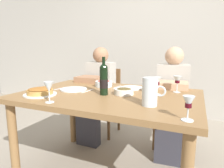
% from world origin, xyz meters
% --- Properties ---
extents(back_wall, '(8.00, 0.10, 2.80)m').
position_xyz_m(back_wall, '(0.00, 1.98, 1.40)').
color(back_wall, '#B2ADA3').
rests_on(back_wall, ground).
extents(dining_table, '(1.50, 1.00, 0.76)m').
position_xyz_m(dining_table, '(0.00, 0.00, 0.67)').
color(dining_table, olive).
rests_on(dining_table, ground).
extents(wine_bottle, '(0.07, 0.07, 0.31)m').
position_xyz_m(wine_bottle, '(-0.01, -0.05, 0.89)').
color(wine_bottle, black).
rests_on(wine_bottle, dining_table).
extents(water_pitcher, '(0.16, 0.10, 0.19)m').
position_xyz_m(water_pitcher, '(0.41, -0.22, 0.84)').
color(water_pitcher, silver).
rests_on(water_pitcher, dining_table).
extents(baked_tart, '(0.27, 0.27, 0.06)m').
position_xyz_m(baked_tart, '(-0.49, -0.27, 0.79)').
color(baked_tart, silver).
rests_on(baked_tart, dining_table).
extents(salad_bowl, '(0.17, 0.17, 0.07)m').
position_xyz_m(salad_bowl, '(-0.17, 0.27, 0.79)').
color(salad_bowl, silver).
rests_on(salad_bowl, dining_table).
extents(olive_bowl, '(0.16, 0.16, 0.06)m').
position_xyz_m(olive_bowl, '(0.14, 0.02, 0.79)').
color(olive_bowl, white).
rests_on(olive_bowl, dining_table).
extents(wine_glass_left_diner, '(0.06, 0.06, 0.13)m').
position_xyz_m(wine_glass_left_diner, '(0.65, -0.41, 0.85)').
color(wine_glass_left_diner, silver).
rests_on(wine_glass_left_diner, dining_table).
extents(wine_glass_right_diner, '(0.07, 0.07, 0.15)m').
position_xyz_m(wine_glass_right_diner, '(-0.26, -0.42, 0.87)').
color(wine_glass_right_diner, silver).
rests_on(wine_glass_right_diner, dining_table).
extents(wine_glass_centre, '(0.07, 0.07, 0.15)m').
position_xyz_m(wine_glass_centre, '(0.39, 0.13, 0.87)').
color(wine_glass_centre, silver).
rests_on(wine_glass_centre, dining_table).
extents(wine_glass_spare, '(0.07, 0.07, 0.14)m').
position_xyz_m(wine_glass_spare, '(0.53, 0.28, 0.87)').
color(wine_glass_spare, silver).
rests_on(wine_glass_spare, dining_table).
extents(dinner_plate_left_setting, '(0.25, 0.25, 0.01)m').
position_xyz_m(dinner_plate_left_setting, '(-0.35, 0.01, 0.77)').
color(dinner_plate_left_setting, silver).
rests_on(dinner_plate_left_setting, dining_table).
extents(dinner_plate_right_setting, '(0.22, 0.22, 0.01)m').
position_xyz_m(dinner_plate_right_setting, '(0.12, 0.29, 0.77)').
color(dinner_plate_right_setting, white).
rests_on(dinner_plate_right_setting, dining_table).
extents(fork_left_setting, '(0.04, 0.16, 0.00)m').
position_xyz_m(fork_left_setting, '(-0.50, 0.01, 0.76)').
color(fork_left_setting, silver).
rests_on(fork_left_setting, dining_table).
extents(knife_left_setting, '(0.03, 0.18, 0.00)m').
position_xyz_m(knife_left_setting, '(-0.20, 0.01, 0.76)').
color(knife_left_setting, silver).
rests_on(knife_left_setting, dining_table).
extents(knife_right_setting, '(0.04, 0.18, 0.00)m').
position_xyz_m(knife_right_setting, '(0.27, 0.29, 0.76)').
color(knife_right_setting, silver).
rests_on(knife_right_setting, dining_table).
extents(spoon_right_setting, '(0.03, 0.16, 0.00)m').
position_xyz_m(spoon_right_setting, '(-0.03, 0.29, 0.76)').
color(spoon_right_setting, silver).
rests_on(spoon_right_setting, dining_table).
extents(chair_left, '(0.40, 0.40, 0.87)m').
position_xyz_m(chair_left, '(-0.45, 0.88, 0.50)').
color(chair_left, brown).
rests_on(chair_left, ground).
extents(diner_left, '(0.34, 0.50, 1.16)m').
position_xyz_m(diner_left, '(-0.45, 0.64, 0.62)').
color(diner_left, '#B7B2A8').
rests_on(diner_left, ground).
extents(chair_right, '(0.43, 0.43, 0.87)m').
position_xyz_m(chair_right, '(0.44, 0.87, 0.50)').
color(chair_right, brown).
rests_on(chair_right, ground).
extents(diner_right, '(0.36, 0.52, 1.16)m').
position_xyz_m(diner_right, '(0.46, 0.63, 0.62)').
color(diner_right, '#B7B2A8').
rests_on(diner_right, ground).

